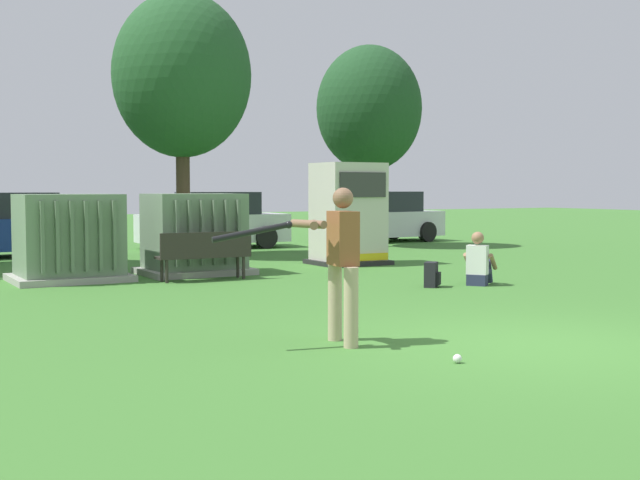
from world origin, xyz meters
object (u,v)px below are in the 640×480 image
object	(u,v)px
transformer_west	(69,239)
generator_enclosure	(348,214)
park_bench	(205,252)
backpack	(432,275)
transformer_mid_west	(194,235)
parked_car_right_of_center	(214,222)
parked_car_left_of_center	(5,227)
batter	(338,257)
sports_ball	(457,359)
parked_car_rightmost	(380,218)
seated_spectator	(479,264)

from	to	relation	value
transformer_west	generator_enclosure	world-z (taller)	generator_enclosure
park_bench	backpack	world-z (taller)	park_bench
transformer_mid_west	parked_car_right_of_center	xyz separation A→B (m)	(3.23, 6.69, -0.04)
generator_enclosure	parked_car_left_of_center	world-z (taller)	generator_enclosure
batter	sports_ball	world-z (taller)	batter
generator_enclosure	parked_car_rightmost	bearing A→B (deg)	51.07
seated_spectator	park_bench	bearing A→B (deg)	142.10
transformer_mid_west	parked_car_rightmost	bearing A→B (deg)	36.60
backpack	seated_spectator	bearing A→B (deg)	-8.58
seated_spectator	parked_car_right_of_center	xyz separation A→B (m)	(-0.48, 11.05, 0.38)
generator_enclosure	parked_car_right_of_center	bearing A→B (deg)	95.52
transformer_west	parked_car_left_of_center	size ratio (longest dim) A/B	0.49
transformer_mid_west	parked_car_right_of_center	bearing A→B (deg)	64.22
sports_ball	seated_spectator	bearing A→B (deg)	47.95
park_bench	parked_car_left_of_center	xyz separation A→B (m)	(-2.30, 7.63, 0.22)
backpack	transformer_mid_west	bearing A→B (deg)	123.24
batter	parked_car_right_of_center	world-z (taller)	batter
transformer_west	parked_car_right_of_center	size ratio (longest dim) A/B	0.49
generator_enclosure	park_bench	size ratio (longest dim) A/B	1.27
generator_enclosure	parked_car_rightmost	xyz separation A→B (m)	(5.13, 6.35, -0.38)
batter	backpack	xyz separation A→B (m)	(4.23, 3.85, -0.76)
seated_spectator	parked_car_left_of_center	world-z (taller)	parked_car_left_of_center
sports_ball	parked_car_rightmost	world-z (taller)	parked_car_rightmost
park_bench	sports_ball	xyz separation A→B (m)	(-0.67, -8.27, -0.49)
transformer_mid_west	parked_car_right_of_center	size ratio (longest dim) A/B	0.49
batter	parked_car_left_of_center	distance (m)	14.49
park_bench	sports_ball	size ratio (longest dim) A/B	20.05
transformer_west	seated_spectator	world-z (taller)	transformer_west
transformer_west	sports_ball	size ratio (longest dim) A/B	23.33
batter	sports_ball	distance (m)	1.81
backpack	parked_car_left_of_center	size ratio (longest dim) A/B	0.10
parked_car_left_of_center	parked_car_right_of_center	xyz separation A→B (m)	(5.81, 0.31, 0.00)
transformer_west	generator_enclosure	xyz separation A→B (m)	(6.34, 0.36, 0.35)
parked_car_left_of_center	park_bench	bearing A→B (deg)	-73.27
transformer_mid_west	seated_spectator	bearing A→B (deg)	-49.65
park_bench	backpack	xyz separation A→B (m)	(3.05, -2.96, -0.32)
sports_ball	parked_car_left_of_center	world-z (taller)	parked_car_left_of_center
park_bench	generator_enclosure	bearing A→B (deg)	20.85
transformer_mid_west	seated_spectator	xyz separation A→B (m)	(3.70, -4.36, -0.41)
park_bench	parked_car_right_of_center	xyz separation A→B (m)	(3.51, 7.94, 0.22)
transformer_mid_west	parked_car_rightmost	size ratio (longest dim) A/B	0.48
transformer_mid_west	generator_enclosure	size ratio (longest dim) A/B	0.91
transformer_west	seated_spectator	size ratio (longest dim) A/B	2.18
park_bench	batter	bearing A→B (deg)	-99.81
transformer_mid_west	sports_ball	world-z (taller)	transformer_mid_west
park_bench	parked_car_rightmost	bearing A→B (deg)	40.56
transformer_mid_west	generator_enclosure	world-z (taller)	generator_enclosure
sports_ball	parked_car_right_of_center	bearing A→B (deg)	75.53
backpack	parked_car_left_of_center	bearing A→B (deg)	116.76
generator_enclosure	batter	bearing A→B (deg)	-122.33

